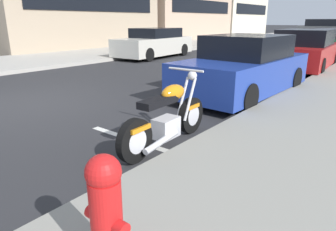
% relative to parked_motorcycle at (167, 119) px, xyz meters
% --- Properties ---
extents(ground_plane, '(260.00, 260.00, 0.00)m').
position_rel_parked_motorcycle_xyz_m(ground_plane, '(-0.19, 3.97, -0.42)').
color(ground_plane, '#28282B').
extents(sidewalk_far_curb, '(120.00, 5.00, 0.14)m').
position_rel_parked_motorcycle_xyz_m(sidewalk_far_curb, '(11.81, 10.66, -0.35)').
color(sidewalk_far_curb, '#ADA89E').
rests_on(sidewalk_far_curb, ground).
extents(parking_stall_stripe, '(0.12, 2.20, 0.01)m').
position_rel_parked_motorcycle_xyz_m(parking_stall_stripe, '(-0.19, 0.37, -0.41)').
color(parking_stall_stripe, silver).
rests_on(parking_stall_stripe, ground).
extents(parked_motorcycle, '(1.98, 0.62, 1.10)m').
position_rel_parked_motorcycle_xyz_m(parked_motorcycle, '(0.00, 0.00, 0.00)').
color(parked_motorcycle, black).
rests_on(parked_motorcycle, ground).
extents(parked_car_across_street, '(4.20, 1.92, 1.47)m').
position_rel_parked_motorcycle_xyz_m(parked_car_across_street, '(3.71, 0.51, 0.27)').
color(parked_car_across_street, navy).
rests_on(parked_car_across_street, ground).
extents(parked_car_mid_block, '(4.74, 2.12, 1.49)m').
position_rel_parked_motorcycle_xyz_m(parked_car_mid_block, '(9.25, 0.56, 0.28)').
color(parked_car_mid_block, '#AD1919').
rests_on(parked_car_mid_block, ground).
extents(parked_car_far_down_curb, '(4.28, 2.00, 1.41)m').
position_rel_parked_motorcycle_xyz_m(parked_car_far_down_curb, '(14.21, 0.48, 0.26)').
color(parked_car_far_down_curb, '#236638').
rests_on(parked_car_far_down_curb, ground).
extents(crossing_truck, '(2.24, 5.39, 1.96)m').
position_rel_parked_motorcycle_xyz_m(crossing_truck, '(34.67, 5.29, 0.60)').
color(crossing_truck, '#4C5156').
rests_on(crossing_truck, ground).
extents(car_opposite_curb, '(4.76, 2.14, 1.44)m').
position_rel_parked_motorcycle_xyz_m(car_opposite_curb, '(8.59, 7.66, 0.27)').
color(car_opposite_curb, beige).
rests_on(car_opposite_curb, ground).
extents(fire_hydrant, '(0.24, 0.36, 0.85)m').
position_rel_parked_motorcycle_xyz_m(fire_hydrant, '(-2.20, -1.23, 0.17)').
color(fire_hydrant, red).
rests_on(fire_hydrant, sidewalk_near_curb).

